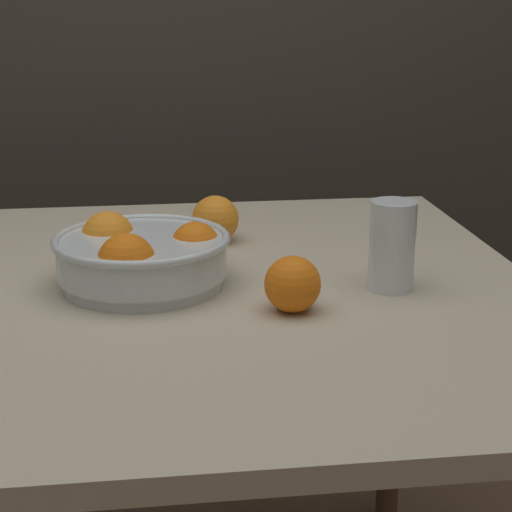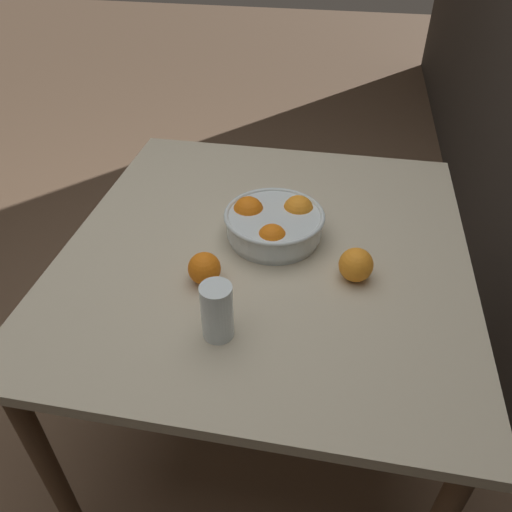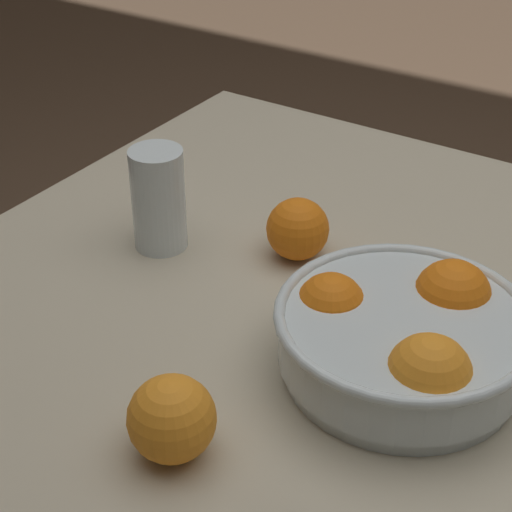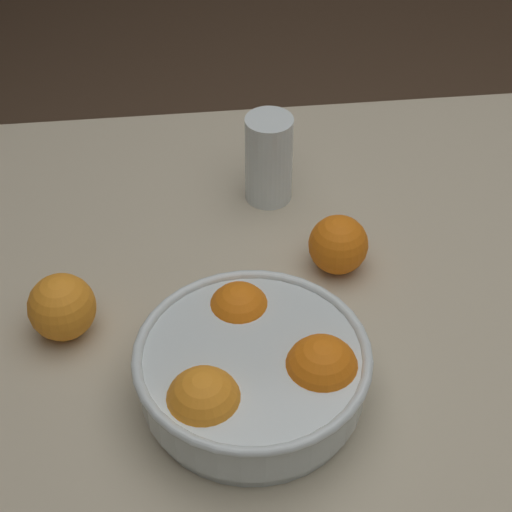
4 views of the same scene
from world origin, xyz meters
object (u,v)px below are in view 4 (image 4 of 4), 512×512
(juice_glass, at_px, (269,161))
(orange_loose_near_bowl, at_px, (338,245))
(orange_loose_front, at_px, (62,307))
(fruit_bowl, at_px, (253,371))

(juice_glass, relative_size, orange_loose_near_bowl, 1.70)
(juice_glass, bearing_deg, orange_loose_front, 130.17)
(fruit_bowl, relative_size, juice_glass, 1.98)
(fruit_bowl, distance_m, juice_glass, 0.37)
(orange_loose_near_bowl, xyz_separation_m, orange_loose_front, (-0.08, 0.35, 0.00))
(fruit_bowl, bearing_deg, orange_loose_near_bowl, -33.18)
(juice_glass, bearing_deg, orange_loose_near_bowl, -155.70)
(juice_glass, height_order, orange_loose_near_bowl, juice_glass)
(juice_glass, bearing_deg, fruit_bowl, 170.38)
(fruit_bowl, xyz_separation_m, orange_loose_near_bowl, (0.20, -0.13, -0.01))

